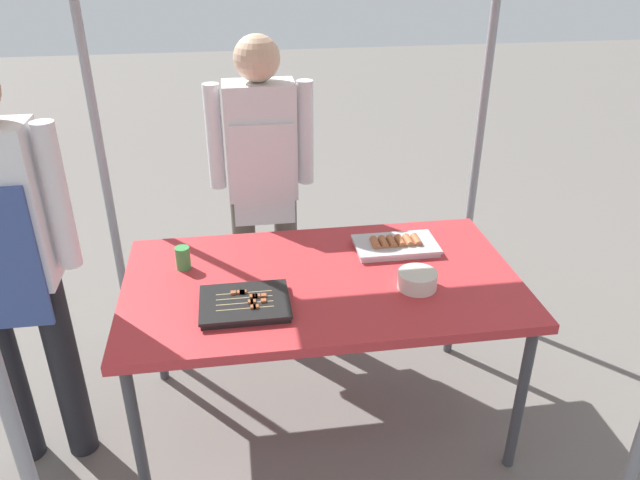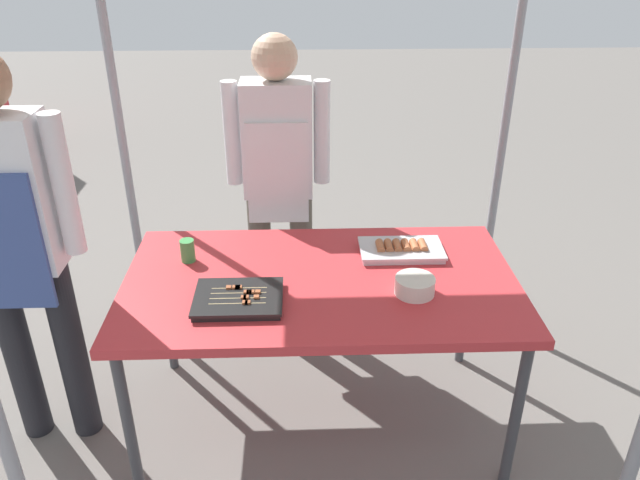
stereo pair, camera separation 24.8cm
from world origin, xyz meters
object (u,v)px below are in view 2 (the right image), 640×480
at_px(stall_table, 320,289).
at_px(drink_cup_near_edge, 188,251).
at_px(tray_meat_skewers, 239,299).
at_px(condiment_bowl, 415,286).
at_px(customer_nearby, 13,230).
at_px(vendor_woman, 278,167).
at_px(tray_grilled_sausages, 401,249).

xyz_separation_m(stall_table, drink_cup_near_edge, (-0.56, 0.17, 0.10)).
distance_m(stall_table, tray_meat_skewers, 0.37).
xyz_separation_m(condiment_bowl, customer_nearby, (-1.53, 0.09, 0.22)).
bearing_deg(vendor_woman, stall_table, 103.61).
relative_size(stall_table, tray_meat_skewers, 4.76).
bearing_deg(tray_grilled_sausages, tray_meat_skewers, -151.77).
bearing_deg(customer_nearby, tray_meat_skewers, -9.03).
height_order(tray_meat_skewers, drink_cup_near_edge, drink_cup_near_edge).
xyz_separation_m(tray_meat_skewers, vendor_woman, (0.13, 0.93, 0.17)).
bearing_deg(condiment_bowl, customer_nearby, 176.54).
xyz_separation_m(tray_grilled_sausages, vendor_woman, (-0.55, 0.57, 0.17)).
bearing_deg(vendor_woman, tray_grilled_sausages, 133.81).
distance_m(stall_table, tray_grilled_sausages, 0.42).
distance_m(condiment_bowl, vendor_woman, 1.06).
xyz_separation_m(condiment_bowl, vendor_woman, (-0.55, 0.89, 0.16)).
relative_size(stall_table, vendor_woman, 1.01).
bearing_deg(tray_grilled_sausages, customer_nearby, -171.44).
bearing_deg(drink_cup_near_edge, tray_meat_skewers, -54.00).
distance_m(tray_grilled_sausages, vendor_woman, 0.81).
distance_m(tray_meat_skewers, drink_cup_near_edge, 0.41).
xyz_separation_m(tray_grilled_sausages, drink_cup_near_edge, (-0.92, -0.03, 0.03)).
distance_m(stall_table, vendor_woman, 0.82).
bearing_deg(vendor_woman, drink_cup_near_edge, 58.07).
xyz_separation_m(tray_meat_skewers, drink_cup_near_edge, (-0.24, 0.33, 0.03)).
distance_m(condiment_bowl, customer_nearby, 1.54).
bearing_deg(customer_nearby, condiment_bowl, -3.46).
bearing_deg(drink_cup_near_edge, customer_nearby, -161.86).
distance_m(tray_grilled_sausages, tray_meat_skewers, 0.77).
height_order(tray_grilled_sausages, customer_nearby, customer_nearby).
distance_m(tray_meat_skewers, customer_nearby, 0.89).
xyz_separation_m(tray_grilled_sausages, tray_meat_skewers, (-0.68, -0.36, -0.00)).
height_order(tray_grilled_sausages, drink_cup_near_edge, drink_cup_near_edge).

